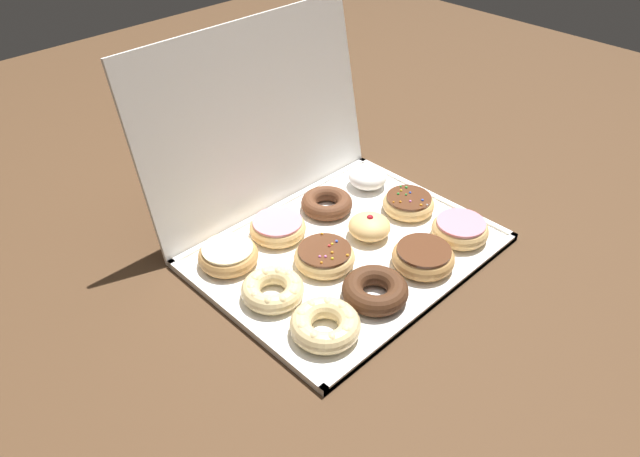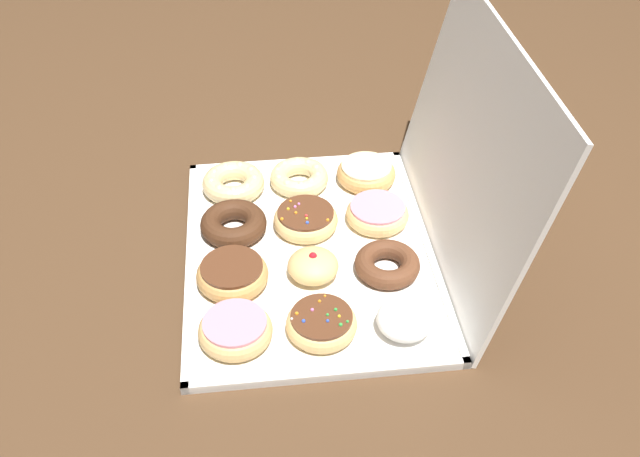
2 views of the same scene
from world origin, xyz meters
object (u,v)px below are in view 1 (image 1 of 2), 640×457
object	(u,v)px
cruller_donut_4	(274,290)
glazed_ring_donut_8	(228,255)
pink_frosted_donut_3	(460,229)
pink_frosted_donut_9	(278,227)
sprinkle_donut_5	(325,256)
chocolate_frosted_donut_2	(423,257)
jelly_filled_donut_6	(369,226)
chocolate_cake_ring_donut_1	(375,290)
chocolate_cake_ring_donut_10	(327,203)
powdered_filled_donut_11	(368,177)
cruller_donut_0	(325,324)
sprinkle_donut_7	(410,204)
donut_box	(347,251)

from	to	relation	value
cruller_donut_4	glazed_ring_donut_8	distance (m)	0.13
pink_frosted_donut_3	pink_frosted_donut_9	xyz separation A→B (m)	(-0.26, 0.26, -0.00)
sprinkle_donut_5	chocolate_frosted_donut_2	bearing A→B (deg)	-45.69
jelly_filled_donut_6	pink_frosted_donut_3	bearing A→B (deg)	-46.83
chocolate_cake_ring_donut_1	chocolate_frosted_donut_2	bearing A→B (deg)	-1.92
pink_frosted_donut_3	glazed_ring_donut_8	bearing A→B (deg)	145.43
sprinkle_donut_5	chocolate_cake_ring_donut_10	xyz separation A→B (m)	(0.13, 0.13, -0.00)
powdered_filled_donut_11	cruller_donut_0	bearing A→B (deg)	-146.80
jelly_filled_donut_6	pink_frosted_donut_9	xyz separation A→B (m)	(-0.13, 0.13, -0.00)
cruller_donut_0	sprinkle_donut_7	xyz separation A→B (m)	(0.38, 0.12, -0.00)
donut_box	cruller_donut_0	distance (m)	0.23
pink_frosted_donut_3	powdered_filled_donut_11	world-z (taller)	powdered_filled_donut_11
glazed_ring_donut_8	powdered_filled_donut_11	world-z (taller)	powdered_filled_donut_11
sprinkle_donut_5	pink_frosted_donut_9	distance (m)	0.13
chocolate_frosted_donut_2	glazed_ring_donut_8	bearing A→B (deg)	134.31
glazed_ring_donut_8	powdered_filled_donut_11	distance (m)	0.39
chocolate_cake_ring_donut_1	cruller_donut_4	size ratio (longest dim) A/B	1.05
donut_box	chocolate_cake_ring_donut_1	size ratio (longest dim) A/B	4.67
jelly_filled_donut_6	chocolate_cake_ring_donut_1	bearing A→B (deg)	-134.53
donut_box	glazed_ring_donut_8	distance (m)	0.23
pink_frosted_donut_3	cruller_donut_4	bearing A→B (deg)	161.40
donut_box	sprinkle_donut_5	distance (m)	0.07
jelly_filled_donut_6	cruller_donut_0	bearing A→B (deg)	-152.83
cruller_donut_0	sprinkle_donut_7	bearing A→B (deg)	18.14
chocolate_cake_ring_donut_1	powdered_filled_donut_11	size ratio (longest dim) A/B	1.36
pink_frosted_donut_9	sprinkle_donut_7	bearing A→B (deg)	-27.86
chocolate_cake_ring_donut_1	chocolate_frosted_donut_2	world-z (taller)	chocolate_frosted_donut_2
pink_frosted_donut_3	cruller_donut_4	distance (m)	0.40
sprinkle_donut_7	pink_frosted_donut_9	bearing A→B (deg)	152.14
sprinkle_donut_5	donut_box	bearing A→B (deg)	0.34
donut_box	chocolate_cake_ring_donut_1	world-z (taller)	chocolate_cake_ring_donut_1
powdered_filled_donut_11	cruller_donut_4	bearing A→B (deg)	-161.78
cruller_donut_0	glazed_ring_donut_8	bearing A→B (deg)	90.77
cruller_donut_4	sprinkle_donut_7	size ratio (longest dim) A/B	1.03
cruller_donut_0	sprinkle_donut_7	world-z (taller)	same
glazed_ring_donut_8	pink_frosted_donut_9	bearing A→B (deg)	0.15
donut_box	pink_frosted_donut_3	world-z (taller)	pink_frosted_donut_3
donut_box	chocolate_cake_ring_donut_1	distance (m)	0.15
chocolate_cake_ring_donut_1	sprinkle_donut_7	bearing A→B (deg)	26.30
sprinkle_donut_7	chocolate_cake_ring_donut_10	distance (m)	0.18
sprinkle_donut_7	glazed_ring_donut_8	size ratio (longest dim) A/B	0.96
pink_frosted_donut_9	chocolate_frosted_donut_2	bearing A→B (deg)	-63.35
chocolate_frosted_donut_2	glazed_ring_donut_8	distance (m)	0.37
cruller_donut_0	sprinkle_donut_5	bearing A→B (deg)	45.46
donut_box	powdered_filled_donut_11	bearing A→B (deg)	32.49
pink_frosted_donut_3	jelly_filled_donut_6	xyz separation A→B (m)	(-0.13, 0.13, 0.00)
jelly_filled_donut_6	cruller_donut_4	bearing A→B (deg)	-178.90
sprinkle_donut_5	chocolate_cake_ring_donut_10	bearing A→B (deg)	43.78
chocolate_frosted_donut_2	chocolate_cake_ring_donut_10	distance (m)	0.26
sprinkle_donut_5	cruller_donut_4	bearing A→B (deg)	-178.99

